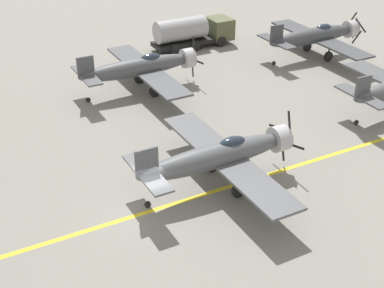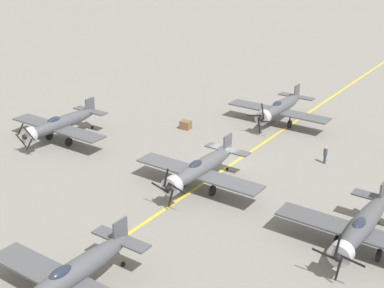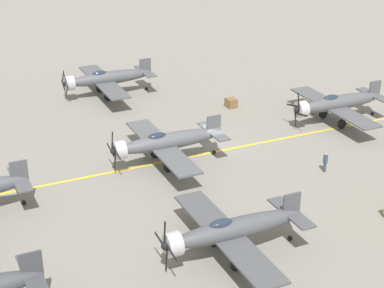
{
  "view_description": "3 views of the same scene",
  "coord_description": "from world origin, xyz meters",
  "views": [
    {
      "loc": [
        21.6,
        -8.53,
        17.37
      ],
      "look_at": [
        -2.8,
        4.47,
        1.69
      ],
      "focal_mm": 50.0,
      "sensor_mm": 36.0,
      "label": 1
    },
    {
      "loc": [
        -23.5,
        39.53,
        21.61
      ],
      "look_at": [
        1.99,
        2.82,
        2.96
      ],
      "focal_mm": 50.0,
      "sensor_mm": 36.0,
      "label": 2
    },
    {
      "loc": [
        -45.75,
        23.43,
        23.85
      ],
      "look_at": [
        -4.77,
        4.59,
        3.54
      ],
      "focal_mm": 60.0,
      "sensor_mm": 36.0,
      "label": 3
    }
  ],
  "objects": [
    {
      "name": "airplane_mid_right",
      "position": [
        17.8,
        4.35,
        2.01
      ],
      "size": [
        12.0,
        9.98,
        3.65
      ],
      "rotation": [
        0.0,
        0.0,
        -0.17
      ],
      "color": "#505257",
      "rests_on": "ground"
    },
    {
      "name": "airplane_mid_center",
      "position": [
        -0.4,
        5.02,
        2.01
      ],
      "size": [
        12.0,
        9.98,
        3.76
      ],
      "rotation": [
        0.0,
        0.0,
        0.27
      ],
      "color": "#55585D",
      "rests_on": "ground"
    },
    {
      "name": "supply_crate_by_tanker",
      "position": [
        9.18,
        -6.29,
        0.47
      ],
      "size": [
        1.2,
        1.02,
        0.94
      ],
      "primitive_type": "cube",
      "rotation": [
        0.0,
        0.0,
        0.08
      ],
      "color": "brown",
      "rests_on": "ground"
    },
    {
      "name": "ground_crew_walking",
      "position": [
        -7.26,
        -6.34,
        0.94
      ],
      "size": [
        0.37,
        0.37,
        1.72
      ],
      "color": "#334256",
      "rests_on": "ground"
    },
    {
      "name": "airplane_far_center",
      "position": [
        -2.42,
        21.94,
        2.01
      ],
      "size": [
        12.0,
        9.98,
        3.65
      ],
      "rotation": [
        0.0,
        0.0,
        -0.16
      ],
      "color": "#4F5156",
      "rests_on": "ground"
    },
    {
      "name": "airplane_mid_left",
      "position": [
        -14.93,
        6.5,
        2.01
      ],
      "size": [
        12.0,
        9.98,
        3.8
      ],
      "rotation": [
        0.0,
        0.0,
        -0.23
      ],
      "color": "#4B4E53",
      "rests_on": "ground"
    },
    {
      "name": "ground_plane",
      "position": [
        0.0,
        0.0,
        0.0
      ],
      "size": [
        400.0,
        400.0,
        0.0
      ],
      "primitive_type": "plane",
      "color": "gray"
    },
    {
      "name": "taxiway_stripe",
      "position": [
        0.0,
        0.0,
        0.0
      ],
      "size": [
        0.3,
        160.0,
        0.01
      ],
      "primitive_type": "cube",
      "color": "yellow",
      "rests_on": "ground"
    },
    {
      "name": "airplane_near_center",
      "position": [
        1.2,
        -13.57,
        2.01
      ],
      "size": [
        12.0,
        9.98,
        3.78
      ],
      "rotation": [
        0.0,
        0.0,
        0.22
      ],
      "color": "#515459",
      "rests_on": "ground"
    }
  ]
}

